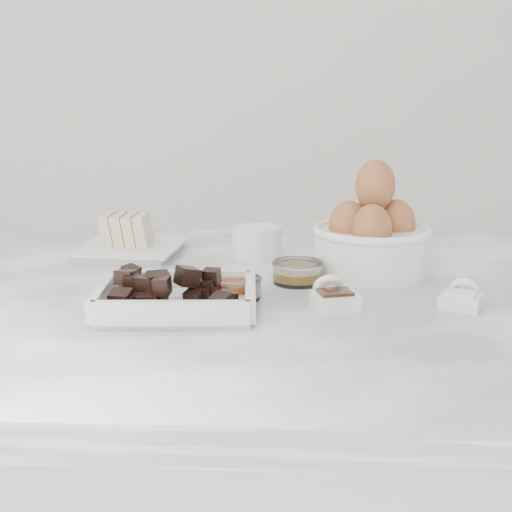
% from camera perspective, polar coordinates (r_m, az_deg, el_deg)
% --- Properties ---
extents(marble_slab, '(1.20, 0.80, 0.04)m').
position_cam_1_polar(marble_slab, '(0.98, -1.26, -3.81)').
color(marble_slab, white).
rests_on(marble_slab, cabinet).
extents(chocolate_dish, '(0.20, 0.16, 0.05)m').
position_cam_1_polar(chocolate_dish, '(0.88, -6.38, -3.05)').
color(chocolate_dish, white).
rests_on(chocolate_dish, marble_slab).
extents(butter_plate, '(0.18, 0.18, 0.07)m').
position_cam_1_polar(butter_plate, '(1.19, -10.19, 1.29)').
color(butter_plate, white).
rests_on(butter_plate, marble_slab).
extents(sugar_ramekin, '(0.08, 0.08, 0.05)m').
position_cam_1_polar(sugar_ramekin, '(1.15, 0.09, 1.25)').
color(sugar_ramekin, white).
rests_on(sugar_ramekin, marble_slab).
extents(egg_bowl, '(0.18, 0.18, 0.17)m').
position_cam_1_polar(egg_bowl, '(1.06, 9.25, 1.49)').
color(egg_bowl, white).
rests_on(egg_bowl, marble_slab).
extents(honey_bowl, '(0.07, 0.07, 0.03)m').
position_cam_1_polar(honey_bowl, '(1.00, 3.34, -1.25)').
color(honey_bowl, white).
rests_on(honey_bowl, marble_slab).
extents(zest_bowl, '(0.07, 0.07, 0.03)m').
position_cam_1_polar(zest_bowl, '(0.93, -1.53, -2.47)').
color(zest_bowl, white).
rests_on(zest_bowl, marble_slab).
extents(vanilla_spoon, '(0.06, 0.08, 0.04)m').
position_cam_1_polar(vanilla_spoon, '(0.90, 6.20, -3.25)').
color(vanilla_spoon, white).
rests_on(vanilla_spoon, marble_slab).
extents(salt_spoon, '(0.06, 0.07, 0.04)m').
position_cam_1_polar(salt_spoon, '(0.93, 16.11, -3.21)').
color(salt_spoon, white).
rests_on(salt_spoon, marble_slab).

